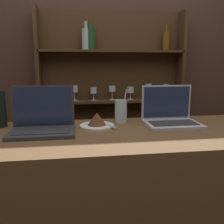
{
  "coord_description": "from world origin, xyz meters",
  "views": [
    {
      "loc": [
        -0.26,
        -0.89,
        1.33
      ],
      "look_at": [
        -0.08,
        0.35,
        1.08
      ],
      "focal_mm": 40.0,
      "sensor_mm": 36.0,
      "label": 1
    }
  ],
  "objects_px": {
    "laptop_far": "(170,116)",
    "cake_plate": "(97,121)",
    "water_glass": "(121,111)",
    "laptop_near": "(43,122)"
  },
  "relations": [
    {
      "from": "laptop_near",
      "to": "water_glass",
      "type": "relative_size",
      "value": 1.61
    },
    {
      "from": "water_glass",
      "to": "laptop_near",
      "type": "bearing_deg",
      "value": -160.34
    },
    {
      "from": "laptop_near",
      "to": "water_glass",
      "type": "xyz_separation_m",
      "value": [
        0.43,
        0.15,
        0.01
      ]
    },
    {
      "from": "laptop_near",
      "to": "water_glass",
      "type": "height_order",
      "value": "laptop_near"
    },
    {
      "from": "laptop_far",
      "to": "cake_plate",
      "type": "height_order",
      "value": "laptop_far"
    },
    {
      "from": "laptop_far",
      "to": "laptop_near",
      "type": "bearing_deg",
      "value": -174.42
    },
    {
      "from": "laptop_near",
      "to": "laptop_far",
      "type": "distance_m",
      "value": 0.7
    },
    {
      "from": "cake_plate",
      "to": "laptop_far",
      "type": "bearing_deg",
      "value": -0.82
    },
    {
      "from": "cake_plate",
      "to": "water_glass",
      "type": "bearing_deg",
      "value": 27.9
    },
    {
      "from": "laptop_far",
      "to": "cake_plate",
      "type": "xyz_separation_m",
      "value": [
        -0.42,
        0.01,
        -0.02
      ]
    }
  ]
}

